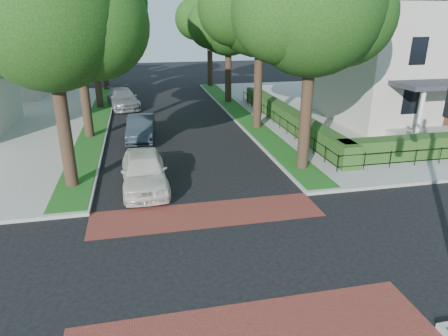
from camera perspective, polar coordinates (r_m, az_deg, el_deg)
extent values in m
plane|color=black|center=(13.02, 0.07, -13.00)|extent=(120.00, 120.00, 0.00)
cube|color=gray|center=(37.42, 24.05, 7.96)|extent=(30.00, 30.00, 0.15)
cube|color=maroon|center=(15.73, -2.40, -6.62)|extent=(9.00, 2.20, 0.01)
cube|color=maroon|center=(10.58, 4.01, -22.41)|extent=(9.00, 2.20, 0.01)
cube|color=#194F16|center=(31.46, 2.39, 7.76)|extent=(1.60, 29.80, 0.02)
cube|color=#194F16|center=(30.67, -17.70, 6.45)|extent=(1.60, 29.80, 0.02)
cylinder|color=black|center=(19.52, 11.80, 10.28)|extent=(0.56, 0.56, 7.35)
sphere|color=black|center=(19.23, 12.70, 21.73)|extent=(6.20, 6.20, 6.20)
sphere|color=black|center=(20.24, 16.93, 20.16)|extent=(4.65, 4.65, 4.65)
sphere|color=black|center=(18.46, 8.19, 21.12)|extent=(4.34, 4.34, 4.34)
cylinder|color=black|center=(26.93, 4.94, 13.80)|extent=(0.56, 0.56, 7.70)
sphere|color=black|center=(26.75, 5.23, 22.49)|extent=(6.60, 6.60, 6.60)
sphere|color=black|center=(27.60, 8.88, 21.45)|extent=(4.95, 4.95, 4.95)
sphere|color=black|center=(26.11, 1.61, 21.94)|extent=(4.62, 4.62, 4.62)
cylinder|color=black|center=(35.64, 0.61, 14.72)|extent=(0.56, 0.56, 6.65)
sphere|color=black|center=(35.44, 0.64, 20.38)|extent=(5.80, 5.80, 5.80)
sphere|color=black|center=(36.12, 3.15, 19.73)|extent=(4.35, 4.35, 4.35)
sphere|color=black|center=(34.96, -1.75, 19.88)|extent=(4.06, 4.06, 4.06)
sphere|color=black|center=(36.88, 0.27, 21.17)|extent=(3.77, 3.77, 3.77)
cylinder|color=black|center=(44.41, -2.03, 16.14)|extent=(0.56, 0.56, 7.00)
sphere|color=black|center=(44.27, -2.10, 20.91)|extent=(6.00, 6.00, 6.00)
sphere|color=black|center=(44.88, 0.05, 20.41)|extent=(4.50, 4.50, 4.50)
sphere|color=black|center=(43.83, -4.10, 20.49)|extent=(4.20, 4.20, 4.20)
sphere|color=black|center=(45.76, -2.33, 21.53)|extent=(3.90, 3.90, 3.90)
cylinder|color=black|center=(18.23, -22.23, 7.90)|extent=(0.56, 0.56, 7.00)
sphere|color=black|center=(17.87, -23.91, 19.50)|extent=(6.00, 6.00, 6.00)
sphere|color=black|center=(17.95, -18.11, 18.91)|extent=(4.50, 4.50, 4.50)
sphere|color=black|center=(18.01, -28.77, 17.79)|extent=(4.20, 4.20, 4.20)
sphere|color=black|center=(19.34, -22.98, 21.09)|extent=(3.90, 3.90, 3.90)
cylinder|color=black|center=(25.96, -19.63, 12.85)|extent=(0.56, 0.56, 8.05)
sphere|color=black|center=(25.93, -16.51, 21.75)|extent=(4.80, 4.80, 4.80)
sphere|color=black|center=(25.85, -24.56, 21.04)|extent=(4.48, 4.48, 4.48)
cylinder|color=black|center=(34.92, -17.84, 13.81)|extent=(0.56, 0.56, 6.86)
sphere|color=black|center=(34.73, -18.53, 19.74)|extent=(5.60, 5.60, 5.60)
sphere|color=black|center=(34.92, -15.75, 19.35)|extent=(4.20, 4.20, 4.20)
sphere|color=black|center=(34.69, -20.92, 18.97)|extent=(3.92, 3.92, 3.92)
sphere|color=black|center=(36.12, -18.24, 20.57)|extent=(3.64, 3.64, 3.64)
cylinder|color=black|center=(43.84, -16.87, 15.33)|extent=(0.56, 0.56, 7.14)
sphere|color=black|center=(43.70, -17.41, 20.24)|extent=(6.20, 6.20, 6.20)
sphere|color=black|center=(43.90, -14.98, 19.95)|extent=(4.65, 4.65, 4.65)
sphere|color=black|center=(43.64, -19.53, 19.62)|extent=(4.34, 4.34, 4.34)
sphere|color=black|center=(45.24, -17.20, 20.89)|extent=(4.03, 4.03, 4.03)
cube|color=#224518|center=(28.21, 9.06, 7.23)|extent=(1.00, 18.00, 1.20)
cube|color=beige|center=(33.27, 25.21, 13.56)|extent=(12.00, 10.00, 8.00)
cylinder|color=white|center=(25.45, 26.23, 6.77)|extent=(0.24, 0.24, 3.00)
cube|color=maroon|center=(42.32, -28.35, 20.16)|extent=(0.80, 0.80, 3.64)
imported|color=silver|center=(18.10, -11.36, -0.37)|extent=(2.10, 4.94, 1.66)
imported|color=#222B33|center=(25.55, -11.78, 5.63)|extent=(1.92, 4.65, 1.50)
imported|color=gray|center=(35.20, -14.23, 9.59)|extent=(3.10, 5.71, 1.57)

